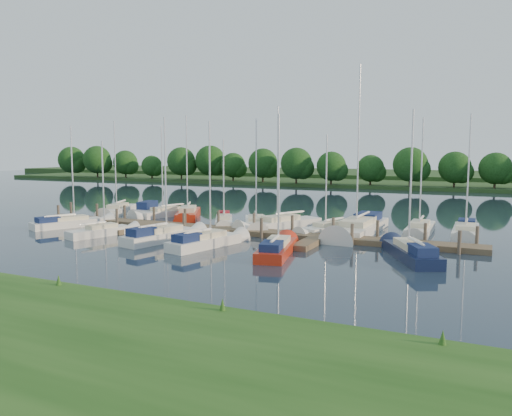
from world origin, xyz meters
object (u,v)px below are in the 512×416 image
at_px(dock, 225,231).
at_px(sailboat_n_5, 256,225).
at_px(motorboat, 147,211).
at_px(sailboat_s_2, 162,237).
at_px(sailboat_n_0, 118,211).

bearing_deg(dock, sailboat_n_5, 77.39).
bearing_deg(motorboat, dock, 141.80).
distance_m(dock, sailboat_s_2, 5.70).
bearing_deg(sailboat_n_0, motorboat, 168.30).
distance_m(sailboat_n_0, sailboat_n_5, 18.06).
distance_m(dock, motorboat, 15.28).
relative_size(sailboat_n_5, sailboat_s_2, 1.02).
distance_m(sailboat_n_0, motorboat, 3.53).
distance_m(sailboat_n_0, sailboat_s_2, 18.52).
relative_size(sailboat_n_0, sailboat_s_2, 1.06).
xyz_separation_m(dock, sailboat_s_2, (-2.60, -5.07, 0.14)).
relative_size(sailboat_n_0, sailboat_n_5, 1.04).
distance_m(dock, sailboat_n_5, 4.22).
distance_m(sailboat_n_5, sailboat_s_2, 9.84).
height_order(sailboat_n_0, motorboat, sailboat_n_0).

